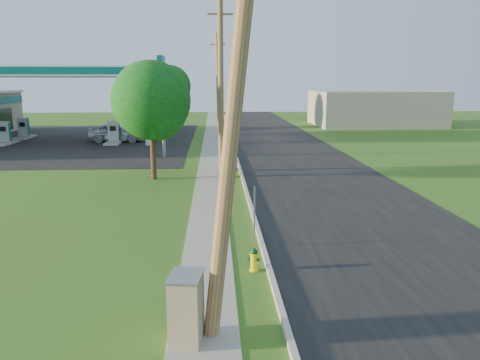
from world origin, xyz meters
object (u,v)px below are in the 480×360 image
fuel_pump_nw (5,136)px  tree_lot (171,88)px  car_silver (117,132)px  utility_pole_mid (221,86)px  hydrant_mid (234,170)px  fuel_pump_se (123,130)px  price_pylon (162,77)px  hydrant_far (226,141)px  utility_pole_near (234,104)px  hydrant_near (254,260)px  utility_cabinet (186,309)px  utility_pole_far (218,85)px  tree_verge (153,103)px  fuel_pump_ne (114,135)px  fuel_pump_sw (24,131)px

fuel_pump_nw → tree_lot: (12.80, 12.38, 3.72)m
tree_lot → car_silver: tree_lot is taller
utility_pole_mid → hydrant_mid: (0.69, -1.49, -4.56)m
tree_lot → car_silver: bearing=-108.4°
utility_pole_mid → tree_lot: bearing=101.4°
fuel_pump_se → price_pylon: (5.00, -11.50, 4.71)m
hydrant_far → hydrant_mid: bearing=-89.5°
utility_pole_near → tree_lot: 43.68m
hydrant_near → utility_cabinet: bearing=-115.3°
utility_pole_far → tree_verge: bearing=-100.2°
utility_pole_far → hydrant_near: size_ratio=13.94×
car_silver → fuel_pump_ne: bearing=-178.0°
utility_pole_mid → fuel_pump_se: 19.65m
utility_pole_near → utility_cabinet: bearing=-166.4°
utility_pole_mid → fuel_pump_se: bearing=117.6°
utility_pole_far → tree_lot: size_ratio=1.38×
fuel_pump_se → car_silver: 2.95m
utility_pole_near → car_silver: 33.49m
hydrant_mid → fuel_pump_nw: bearing=142.1°
utility_pole_mid → fuel_pump_sw: utility_pole_mid is taller
hydrant_mid → car_silver: (-9.57, 15.54, 0.43)m
tree_lot → hydrant_mid: size_ratio=8.60×
price_pylon → hydrant_far: size_ratio=9.78×
fuel_pump_ne → hydrant_far: fuel_pump_ne is taller
price_pylon → hydrant_mid: bearing=-56.7°
fuel_pump_nw → hydrant_mid: fuel_pump_nw is taller
utility_pole_mid → hydrant_far: bearing=87.1°
utility_pole_mid → hydrant_mid: bearing=-65.0°
fuel_pump_se → fuel_pump_nw: bearing=-156.0°
fuel_pump_sw → utility_cabinet: 39.09m
hydrant_mid → price_pylon: bearing=123.3°
utility_pole_mid → car_silver: (-8.88, 14.05, -4.13)m
utility_pole_near → tree_verge: (-3.59, 16.01, -0.75)m
utility_pole_mid → fuel_pump_se: size_ratio=3.06×
tree_lot → fuel_pump_sw: bearing=-146.8°
fuel_pump_se → hydrant_near: 33.11m
hydrant_far → car_silver: bearing=164.1°
fuel_pump_se → tree_verge: 19.99m
utility_pole_mid → utility_pole_far: size_ratio=1.03×
utility_pole_mid → car_silver: 17.13m
utility_pole_mid → utility_cabinet: bearing=-93.1°
utility_pole_near → fuel_pump_ne: (-8.90, 31.00, -4.08)m
price_pylon → utility_cabinet: (2.91, -23.74, -4.70)m
utility_pole_far → hydrant_far: (0.57, -6.63, -4.46)m
tree_lot → hydrant_near: tree_lot is taller
fuel_pump_ne → utility_pole_mid: bearing=-55.6°
price_pylon → hydrant_near: size_ratio=10.05×
fuel_pump_se → hydrant_far: bearing=-30.7°
fuel_pump_sw → hydrant_far: fuel_pump_sw is taller
fuel_pump_sw → hydrant_far: (18.47, -5.63, -0.38)m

